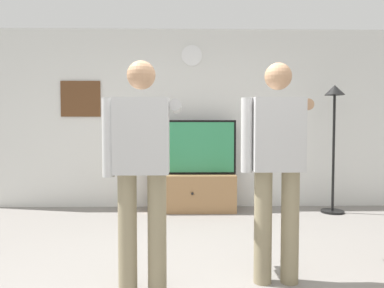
{
  "coord_description": "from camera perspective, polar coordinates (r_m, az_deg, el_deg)",
  "views": [
    {
      "loc": [
        -0.06,
        -2.71,
        1.25
      ],
      "look_at": [
        0.01,
        1.2,
        1.05
      ],
      "focal_mm": 34.43,
      "sensor_mm": 36.0,
      "label": 1
    }
  ],
  "objects": [
    {
      "name": "back_wall",
      "position": [
        5.66,
        -0.46,
        3.93
      ],
      "size": [
        6.4,
        0.1,
        2.7
      ],
      "primitive_type": "cube",
      "color": "silver",
      "rests_on": "ground_plane"
    },
    {
      "name": "tv_stand",
      "position": [
        5.4,
        0.01,
        -7.56
      ],
      "size": [
        1.26,
        0.43,
        0.54
      ],
      "color": "#997047",
      "rests_on": "ground_plane"
    },
    {
      "name": "television",
      "position": [
        5.36,
        0.01,
        -0.5
      ],
      "size": [
        1.28,
        0.07,
        0.79
      ],
      "color": "black",
      "rests_on": "tv_stand"
    },
    {
      "name": "wall_clock",
      "position": [
        5.7,
        -0.04,
        13.54
      ],
      "size": [
        0.31,
        0.03,
        0.31
      ],
      "primitive_type": "cylinder",
      "rotation": [
        1.57,
        0.0,
        0.0
      ],
      "color": "white"
    },
    {
      "name": "framed_picture",
      "position": [
        5.83,
        -16.85,
        6.71
      ],
      "size": [
        0.59,
        0.04,
        0.54
      ],
      "primitive_type": "cube",
      "color": "brown"
    },
    {
      "name": "floor_lamp",
      "position": [
        5.59,
        21.15,
        3.24
      ],
      "size": [
        0.32,
        0.32,
        1.82
      ],
      "color": "black",
      "rests_on": "ground_plane"
    },
    {
      "name": "person_standing_nearer_lamp",
      "position": [
        2.75,
        -7.74,
        -2.83
      ],
      "size": [
        0.58,
        0.78,
        1.72
      ],
      "color": "gray",
      "rests_on": "ground_plane"
    },
    {
      "name": "person_standing_nearer_couch",
      "position": [
        2.97,
        13.01,
        -2.36
      ],
      "size": [
        0.57,
        0.78,
        1.73
      ],
      "color": "gray",
      "rests_on": "ground_plane"
    }
  ]
}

